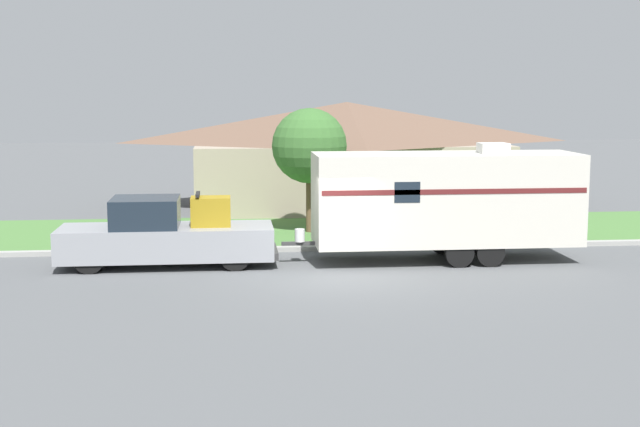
# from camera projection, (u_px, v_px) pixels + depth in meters

# --- Properties ---
(ground_plane) EXTENTS (120.00, 120.00, 0.00)m
(ground_plane) POSITION_uv_depth(u_px,v_px,m) (330.00, 276.00, 23.19)
(ground_plane) COLOR #515456
(curb_strip) EXTENTS (80.00, 0.30, 0.14)m
(curb_strip) POSITION_uv_depth(u_px,v_px,m) (316.00, 248.00, 26.87)
(curb_strip) COLOR #999993
(curb_strip) RESTS_ON ground_plane
(lawn_strip) EXTENTS (80.00, 7.00, 0.03)m
(lawn_strip) POSITION_uv_depth(u_px,v_px,m) (305.00, 231.00, 30.48)
(lawn_strip) COLOR #477538
(lawn_strip) RESTS_ON ground_plane
(house_across_street) EXTENTS (13.35, 7.95, 4.31)m
(house_across_street) POSITION_uv_depth(u_px,v_px,m) (347.00, 152.00, 36.97)
(house_across_street) COLOR gray
(house_across_street) RESTS_ON ground_plane
(pickup_truck) EXTENTS (5.95, 1.98, 2.02)m
(pickup_truck) POSITION_uv_depth(u_px,v_px,m) (165.00, 236.00, 24.45)
(pickup_truck) COLOR black
(pickup_truck) RESTS_ON ground_plane
(travel_trailer) EXTENTS (8.37, 2.31, 3.34)m
(travel_trailer) POSITION_uv_depth(u_px,v_px,m) (446.00, 199.00, 25.13)
(travel_trailer) COLOR black
(travel_trailer) RESTS_ON ground_plane
(mailbox) EXTENTS (0.48, 0.20, 1.42)m
(mailbox) POSITION_uv_depth(u_px,v_px,m) (362.00, 211.00, 27.62)
(mailbox) COLOR brown
(mailbox) RESTS_ON ground_plane
(tree_in_yard) EXTENTS (2.53, 2.53, 4.22)m
(tree_in_yard) POSITION_uv_depth(u_px,v_px,m) (309.00, 146.00, 29.84)
(tree_in_yard) COLOR brown
(tree_in_yard) RESTS_ON ground_plane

